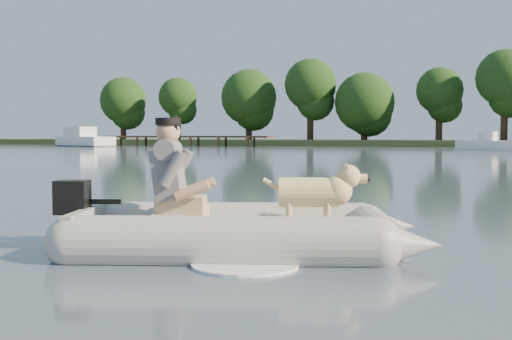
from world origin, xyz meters
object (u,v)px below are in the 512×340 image
at_px(dog, 308,198).
at_px(motorboat, 490,138).
at_px(man, 171,171).
at_px(dock, 185,141).
at_px(dinghy, 241,190).
at_px(cabin_cruiser, 85,137).

bearing_deg(dog, motorboat, 69.95).
bearing_deg(dog, man, -180.00).
distance_m(dock, dog, 57.89).
relative_size(dog, motorboat, 0.20).
bearing_deg(motorboat, dinghy, -69.84).
height_order(dinghy, motorboat, motorboat).
height_order(dinghy, man, man).
distance_m(dinghy, dog, 0.68).
bearing_deg(cabin_cruiser, dock, 47.00).
distance_m(man, motorboat, 43.83).
xyz_separation_m(man, motorboat, (2.78, 43.74, 0.11)).
relative_size(dog, cabin_cruiser, 0.13).
relative_size(dinghy, man, 4.46).
xyz_separation_m(dock, man, (25.83, -51.56, 0.29)).
height_order(dock, motorboat, motorboat).
distance_m(dock, dinghy, 57.83).
distance_m(dinghy, cabin_cruiser, 59.16).
distance_m(dinghy, man, 0.76).
relative_size(man, motorboat, 0.23).
bearing_deg(motorboat, cabin_cruiser, -162.82).
xyz_separation_m(dog, motorboat, (1.44, 43.30, 0.38)).
relative_size(dinghy, cabin_cruiser, 0.68).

